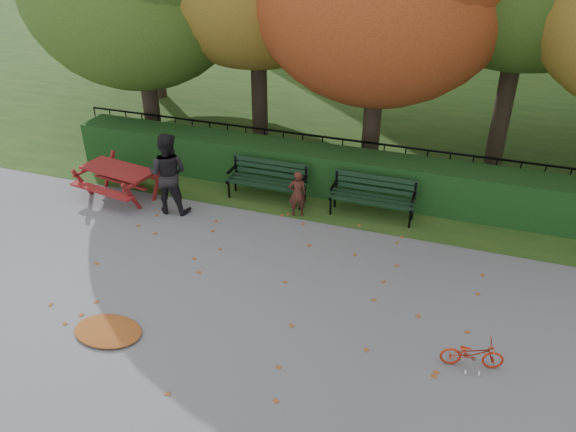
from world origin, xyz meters
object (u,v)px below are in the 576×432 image
(bench_right, at_px, (373,194))
(bicycle, at_px, (472,353))
(adult, at_px, (168,173))
(bench_left, at_px, (268,177))
(child, at_px, (297,194))
(picnic_table, at_px, (119,175))

(bench_right, bearing_deg, bicycle, -59.86)
(adult, bearing_deg, bench_left, -153.02)
(bench_left, relative_size, adult, 1.00)
(bench_left, xyz_separation_m, adult, (-1.79, -1.25, 0.38))
(adult, bearing_deg, child, -173.00)
(child, bearing_deg, bicycle, 115.40)
(adult, relative_size, bicycle, 1.98)
(bench_right, relative_size, adult, 1.00)
(bench_left, relative_size, bench_right, 1.00)
(bench_left, distance_m, bench_right, 2.40)
(child, bearing_deg, bench_right, 176.69)
(child, height_order, adult, adult)
(picnic_table, bearing_deg, bench_left, 27.90)
(bench_right, height_order, picnic_table, bench_right)
(child, relative_size, adult, 0.58)
(picnic_table, distance_m, bicycle, 8.41)
(bench_left, bearing_deg, child, -31.43)
(bicycle, bearing_deg, bench_left, 38.18)
(picnic_table, distance_m, child, 4.10)
(bench_left, xyz_separation_m, picnic_table, (-3.19, -1.06, 0.04))
(picnic_table, height_order, child, child)
(bench_left, relative_size, bicycle, 1.98)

